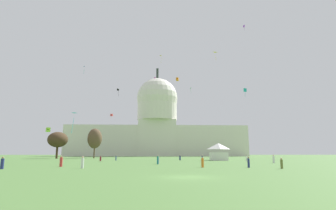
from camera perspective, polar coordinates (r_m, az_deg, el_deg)
The scene contains 32 objects.
ground_plane at distance 25.22m, azimuth 4.13°, elevation -14.76°, with size 800.00×800.00×0.00m, color #4C7538.
capitol_building at distance 205.09m, azimuth -2.30°, elevation -4.28°, with size 131.80×30.80×66.96m.
event_tent at distance 85.94m, azimuth 10.47°, elevation -9.55°, with size 5.68×7.17×5.15m.
tree_west_near at distance 122.50m, azimuth -22.00°, elevation -6.73°, with size 9.25×10.25×10.85m.
tree_west_far at distance 123.35m, azimuth -15.02°, elevation -6.77°, with size 7.40×7.43×12.74m.
person_red_edge_west at distance 47.43m, azimuth -21.39°, elevation -10.95°, with size 0.50×0.50×1.72m.
person_navy_deep_crowd at distance 43.68m, azimuth -31.27°, elevation -10.38°, with size 0.60×0.60×1.65m.
person_teal_edge_east at distance 53.99m, azimuth -2.15°, elevation -11.37°, with size 0.40×0.40×1.78m.
person_navy_mid_center at distance 43.01m, azimuth 16.45°, elevation -11.41°, with size 0.41×0.41×1.61m.
person_purple_near_tree_east at distance 56.66m, azimuth -2.12°, elevation -11.46°, with size 0.53×0.53×1.51m.
person_olive_near_tent at distance 41.69m, azimuth 22.60°, elevation -11.20°, with size 0.41×0.41×1.50m.
person_navy_near_tree_west at distance 73.14m, azimuth 7.16°, elevation -10.98°, with size 0.36×0.36×1.72m.
person_white_lawn_far_left at distance 65.10m, azimuth 21.16°, elevation -10.51°, with size 0.62×0.62×1.79m.
person_white_lawn_far_right at distance 81.34m, azimuth 16.03°, elevation -10.58°, with size 0.49×0.49×1.71m.
person_denim_aisle_center at distance 84.17m, azimuth -10.79°, elevation -10.79°, with size 0.50×0.50×1.63m.
person_white_back_right at distance 41.14m, azimuth -17.41°, elevation -11.43°, with size 0.49×0.49×1.69m.
person_orange_back_center at distance 42.31m, azimuth 7.22°, elevation -11.83°, with size 0.50×0.50×1.56m.
person_navy_mid_right at distance 85.25m, azimuth 2.52°, elevation -10.95°, with size 0.62×0.62×1.64m.
person_maroon_mid_left at distance 79.51m, azimuth -13.89°, elevation -10.80°, with size 0.53×0.53×1.46m.
kite_blue_high at distance 149.49m, azimuth -17.25°, elevation 7.40°, with size 1.23×1.32×3.44m.
kite_black_mid at distance 122.06m, azimuth -10.38°, elevation 3.00°, with size 0.97×0.65×3.55m.
kite_white_low at distance 175.77m, azimuth -2.19°, elevation -5.89°, with size 1.11×1.85×0.18m.
kite_yellow_high at distance 106.00m, azimuth 9.73°, elevation 10.49°, with size 1.68×0.93×2.68m.
kite_orange_mid at distance 90.90m, azimuth 1.95°, elevation 5.40°, with size 0.99×1.03×1.09m.
kite_green_high at distance 180.89m, azimuth 4.74°, elevation 3.38°, with size 0.70×0.97×4.15m.
kite_turquoise_mid at distance 101.33m, azimuth 15.78°, elevation 2.95°, with size 1.22×0.36×3.18m.
kite_lime_low at distance 81.15m, azimuth -23.71°, elevation -4.74°, with size 1.41×1.42×1.16m.
kite_magenta_high at distance 178.47m, azimuth -2.75°, elevation 5.68°, with size 0.96×0.59×0.89m.
kite_gold_high at distance 160.57m, azimuth -1.39°, elevation 10.08°, with size 1.66×1.76×4.45m.
kite_cyan_low at distance 60.91m, azimuth -19.03°, elevation -2.30°, with size 1.27×1.16×3.95m.
kite_violet_high at distance 130.57m, azimuth 15.55°, elevation 15.49°, with size 0.73×0.87×2.52m.
kite_red_mid at distance 132.18m, azimuth -11.69°, elevation -2.05°, with size 1.13×1.19×1.24m.
Camera 1 is at (-3.05, -24.95, 2.08)m, focal length 29.24 mm.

